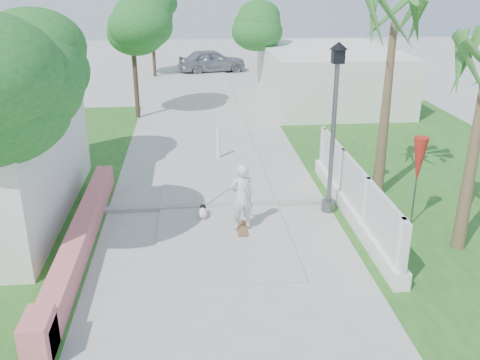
{
  "coord_description": "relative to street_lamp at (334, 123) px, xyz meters",
  "views": [
    {
      "loc": [
        -0.69,
        -7.3,
        5.99
      ],
      "look_at": [
        0.49,
        5.17,
        1.1
      ],
      "focal_mm": 40.0,
      "sensor_mm": 36.0,
      "label": 1
    }
  ],
  "objects": [
    {
      "name": "tree_left_mid",
      "position": [
        -8.38,
        2.98,
        1.07
      ],
      "size": [
        3.2,
        3.2,
        4.85
      ],
      "color": "#4C3826",
      "rests_on": "ground"
    },
    {
      "name": "street_lamp",
      "position": [
        0.0,
        0.0,
        0.0
      ],
      "size": [
        0.44,
        0.44,
        4.44
      ],
      "color": "#59595E",
      "rests_on": "ground"
    },
    {
      "name": "skateboarder",
      "position": [
        -2.77,
        -0.7,
        -1.63
      ],
      "size": [
        1.27,
        1.38,
        1.75
      ],
      "rotation": [
        0.0,
        0.0,
        3.37
      ],
      "color": "brown",
      "rests_on": "ground"
    },
    {
      "name": "ground",
      "position": [
        -2.9,
        -5.5,
        -2.43
      ],
      "size": [
        90.0,
        90.0,
        0.0
      ],
      "primitive_type": "plane",
      "color": "#B7B7B2",
      "rests_on": "ground"
    },
    {
      "name": "path_strip",
      "position": [
        -2.9,
        14.5,
        -2.4
      ],
      "size": [
        3.2,
        36.0,
        0.06
      ],
      "primitive_type": "cube",
      "color": "#B7B7B2",
      "rests_on": "ground"
    },
    {
      "name": "palm_far",
      "position": [
        1.7,
        1.0,
        2.06
      ],
      "size": [
        1.8,
        1.8,
        5.3
      ],
      "color": "brown",
      "rests_on": "ground"
    },
    {
      "name": "bollard",
      "position": [
        -2.7,
        4.5,
        -1.84
      ],
      "size": [
        0.14,
        0.14,
        1.09
      ],
      "color": "white",
      "rests_on": "ground"
    },
    {
      "name": "tree_path_left",
      "position": [
        -5.88,
        10.48,
        1.39
      ],
      "size": [
        3.4,
        3.4,
        5.23
      ],
      "color": "#4C3826",
      "rests_on": "ground"
    },
    {
      "name": "dog",
      "position": [
        -3.37,
        -0.21,
        -2.23
      ],
      "size": [
        0.26,
        0.54,
        0.37
      ],
      "rotation": [
        0.0,
        0.0,
        -0.07
      ],
      "color": "white",
      "rests_on": "ground"
    },
    {
      "name": "lattice_fence",
      "position": [
        0.5,
        -0.5,
        -1.88
      ],
      "size": [
        0.35,
        7.0,
        1.5
      ],
      "color": "white",
      "rests_on": "ground"
    },
    {
      "name": "curb",
      "position": [
        -2.9,
        0.5,
        -2.38
      ],
      "size": [
        6.5,
        0.25,
        0.1
      ],
      "primitive_type": "cube",
      "color": "#999993",
      "rests_on": "ground"
    },
    {
      "name": "tree_path_right",
      "position": [
        0.32,
        14.48,
        1.07
      ],
      "size": [
        3.0,
        3.0,
        4.79
      ],
      "color": "#4C3826",
      "rests_on": "ground"
    },
    {
      "name": "tree_path_far",
      "position": [
        -5.68,
        20.48,
        1.39
      ],
      "size": [
        3.2,
        3.2,
        5.17
      ],
      "color": "#4C3826",
      "rests_on": "ground"
    },
    {
      "name": "parked_car",
      "position": [
        -2.12,
        21.64,
        -1.71
      ],
      "size": [
        4.5,
        2.59,
        1.44
      ],
      "primitive_type": "imported",
      "rotation": [
        0.0,
        0.0,
        1.79
      ],
      "color": "#A6AAAE",
      "rests_on": "ground"
    },
    {
      "name": "building_right",
      "position": [
        3.1,
        12.5,
        -1.13
      ],
      "size": [
        6.0,
        8.0,
        2.6
      ],
      "primitive_type": "cube",
      "color": "silver",
      "rests_on": "ground"
    },
    {
      "name": "patio_umbrella",
      "position": [
        1.9,
        -1.0,
        -0.74
      ],
      "size": [
        0.36,
        0.36,
        2.3
      ],
      "color": "#59595E",
      "rests_on": "ground"
    },
    {
      "name": "grass_right",
      "position": [
        4.1,
        2.5,
        -2.42
      ],
      "size": [
        8.0,
        20.0,
        0.01
      ],
      "primitive_type": "cube",
      "color": "#275E1D",
      "rests_on": "ground"
    },
    {
      "name": "pink_wall",
      "position": [
        -6.2,
        -1.95,
        -2.11
      ],
      "size": [
        0.45,
        8.2,
        0.8
      ],
      "color": "#E57579",
      "rests_on": "ground"
    }
  ]
}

